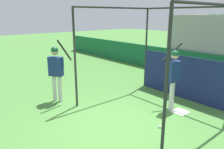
% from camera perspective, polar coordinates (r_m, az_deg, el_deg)
% --- Properties ---
extents(ground_plane, '(60.00, 60.00, 0.00)m').
position_cam_1_polar(ground_plane, '(6.17, 0.78, -12.84)').
color(ground_plane, '#477F38').
extents(outfield_wall, '(24.00, 0.12, 1.25)m').
position_cam_1_polar(outfield_wall, '(10.48, 25.60, 1.23)').
color(outfield_wall, '#196038').
rests_on(outfield_wall, ground).
extents(batting_cage, '(3.52, 3.39, 3.17)m').
position_cam_1_polar(batting_cage, '(7.59, 15.68, 2.75)').
color(batting_cage, '#282828').
rests_on(batting_cage, ground).
extents(home_plate, '(0.44, 0.44, 0.02)m').
position_cam_1_polar(home_plate, '(7.17, 17.40, -9.28)').
color(home_plate, white).
rests_on(home_plate, ground).
extents(player_batter, '(0.55, 0.94, 2.05)m').
position_cam_1_polar(player_batter, '(6.98, 15.73, 0.24)').
color(player_batter, silver).
rests_on(player_batter, ground).
extents(player_waiting, '(0.65, 0.70, 2.16)m').
position_cam_1_polar(player_waiting, '(7.57, -14.39, 1.58)').
color(player_waiting, silver).
rests_on(player_waiting, ground).
extents(baseball, '(0.07, 0.07, 0.07)m').
position_cam_1_polar(baseball, '(6.11, 12.39, -13.14)').
color(baseball, white).
rests_on(baseball, ground).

